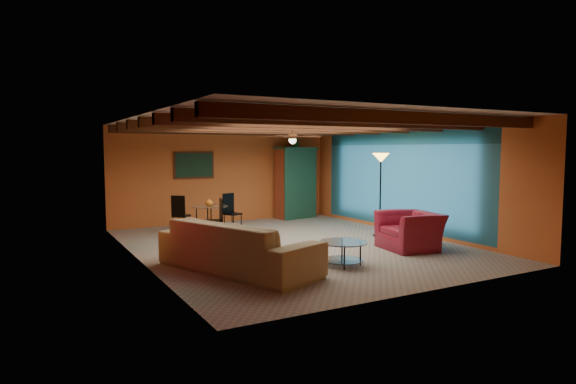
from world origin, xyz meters
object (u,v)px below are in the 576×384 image
potted_plant (296,142)px  sofa (238,246)px  armchair (410,231)px  floor_lamp (380,195)px  coffee_table (343,253)px  armoire (296,184)px  vase (209,191)px  dining_table (209,214)px

potted_plant → sofa: bearing=-128.3°
armchair → potted_plant: (0.26, 5.26, 1.92)m
floor_lamp → potted_plant: (-0.20, 3.74, 1.31)m
armchair → floor_lamp: bearing=172.5°
coffee_table → floor_lamp: (2.52, 2.04, 0.78)m
armoire → armchair: bearing=-103.3°
vase → coffee_table: bearing=-78.1°
armchair → armoire: (0.26, 5.26, 0.65)m
armoire → potted_plant: 1.27m
sofa → potted_plant: size_ratio=6.51×
coffee_table → vase: size_ratio=4.53×
dining_table → potted_plant: size_ratio=4.01×
vase → floor_lamp: bearing=-34.6°
floor_lamp → potted_plant: size_ratio=4.40×
armoire → potted_plant: potted_plant is taller
coffee_table → dining_table: size_ratio=0.48×
armchair → coffee_table: (-2.06, -0.51, -0.17)m
potted_plant → armchair: bearing=-92.8°
armchair → armoire: size_ratio=0.58×
armoire → vase: (-3.25, -1.36, 0.00)m
sofa → armchair: sofa is taller
dining_table → floor_lamp: 4.22m
armchair → coffee_table: armchair is taller
armchair → potted_plant: bearing=-173.7°
armchair → dining_table: bearing=-133.4°
dining_table → armoire: 3.57m
armchair → dining_table: size_ratio=0.66×
armchair → floor_lamp: (0.46, 1.53, 0.61)m
sofa → potted_plant: 6.91m
floor_lamp → potted_plant: 3.97m
sofa → armchair: (3.86, -0.05, -0.04)m
potted_plant → armoire: bearing=0.0°
armoire → floor_lamp: armoire is taller
armchair → vase: vase is taller
sofa → armoire: (4.12, 5.21, 0.61)m
coffee_table → armchair: bearing=14.0°
coffee_table → potted_plant: (2.32, 5.78, 2.09)m
vase → potted_plant: bearing=22.6°
floor_lamp → vase: floor_lamp is taller
armchair → potted_plant: potted_plant is taller
coffee_table → dining_table: bearing=101.9°
dining_table → potted_plant: 3.98m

